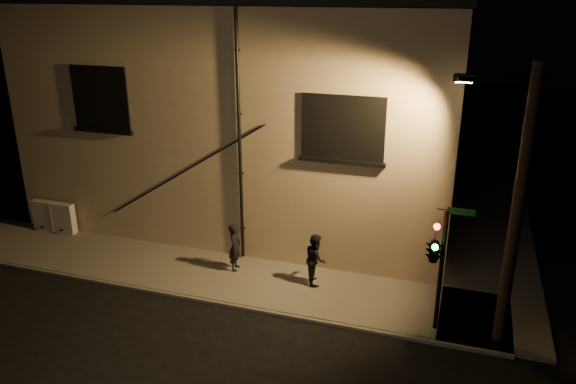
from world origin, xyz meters
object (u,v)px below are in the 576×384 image
(pedestrian_a, at_px, (235,247))
(streetlamp_pole, at_px, (514,205))
(traffic_signal, at_px, (435,249))
(pedestrian_b, at_px, (316,259))
(utility_cabinet, at_px, (54,217))

(pedestrian_a, height_order, streetlamp_pole, streetlamp_pole)
(traffic_signal, bearing_deg, pedestrian_b, 157.04)
(pedestrian_b, relative_size, traffic_signal, 0.46)
(pedestrian_b, xyz_separation_m, traffic_signal, (3.65, -1.54, 1.61))
(pedestrian_a, bearing_deg, pedestrian_b, -99.04)
(utility_cabinet, distance_m, traffic_signal, 14.57)
(traffic_signal, height_order, streetlamp_pole, streetlamp_pole)
(pedestrian_a, relative_size, streetlamp_pole, 0.22)
(pedestrian_b, relative_size, streetlamp_pole, 0.22)
(pedestrian_a, bearing_deg, utility_cabinet, 76.28)
(streetlamp_pole, bearing_deg, traffic_signal, -174.33)
(streetlamp_pole, bearing_deg, utility_cabinet, 172.62)
(utility_cabinet, height_order, pedestrian_b, pedestrian_b)
(utility_cabinet, distance_m, pedestrian_b, 10.65)
(pedestrian_a, relative_size, pedestrian_b, 0.97)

